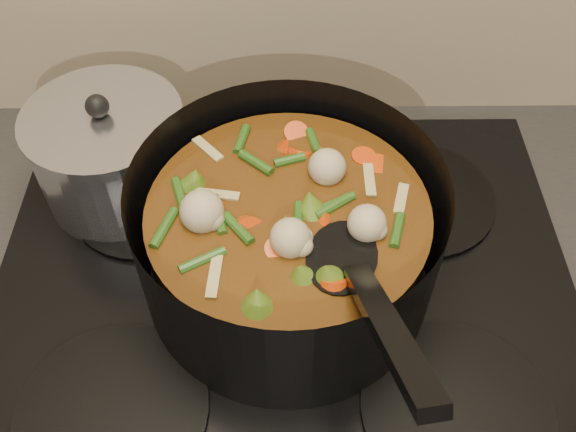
{
  "coord_description": "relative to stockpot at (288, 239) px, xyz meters",
  "views": [
    {
      "loc": [
        0.0,
        1.56,
        1.5
      ],
      "look_at": [
        0.0,
        1.95,
        1.03
      ],
      "focal_mm": 40.0,
      "sensor_mm": 36.0,
      "label": 1
    }
  ],
  "objects": [
    {
      "name": "stovetop",
      "position": [
        -0.0,
        -0.02,
        -0.08
      ],
      "size": [
        0.62,
        0.54,
        0.03
      ],
      "color": "black",
      "rests_on": "counter"
    },
    {
      "name": "stockpot",
      "position": [
        0.0,
        0.0,
        0.0
      ],
      "size": [
        0.31,
        0.4,
        0.22
      ],
      "rotation": [
        0.0,
        0.0,
        -0.04
      ],
      "color": "black",
      "rests_on": "stovetop"
    },
    {
      "name": "saucepan",
      "position": [
        -0.2,
        0.13,
        -0.01
      ],
      "size": [
        0.18,
        0.18,
        0.14
      ],
      "rotation": [
        0.0,
        0.0,
        0.1
      ],
      "color": "silver",
      "rests_on": "stovetop"
    }
  ]
}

